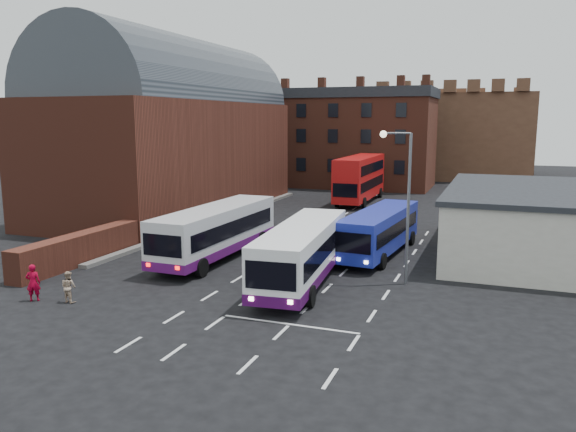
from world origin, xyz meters
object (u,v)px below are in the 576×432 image
(bus_blue, at_px, (380,229))
(street_lamp, at_px, (403,193))
(pedestrian_red, at_px, (33,283))
(bus_white_outbound, at_px, (217,228))
(bus_white_inbound, at_px, (302,249))
(bus_red_double, at_px, (360,178))
(pedestrian_beige, at_px, (69,287))

(bus_blue, distance_m, street_lamp, 7.16)
(pedestrian_red, bearing_deg, street_lamp, 179.57)
(bus_white_outbound, distance_m, street_lamp, 12.03)
(bus_white_inbound, relative_size, pedestrian_red, 6.44)
(bus_red_double, relative_size, pedestrian_beige, 7.88)
(bus_white_outbound, distance_m, pedestrian_red, 11.34)
(bus_white_outbound, height_order, bus_blue, bus_white_outbound)
(bus_white_outbound, relative_size, bus_white_inbound, 1.02)
(bus_white_outbound, bearing_deg, pedestrian_red, -110.69)
(bus_red_double, xyz_separation_m, pedestrian_beige, (-5.14, -36.29, -1.75))
(bus_white_inbound, distance_m, pedestrian_beige, 11.49)
(bus_white_outbound, xyz_separation_m, bus_white_inbound, (6.74, -3.28, -0.06))
(pedestrian_red, bearing_deg, bus_red_double, -130.40)
(bus_white_outbound, bearing_deg, pedestrian_beige, -102.90)
(bus_white_outbound, height_order, pedestrian_red, bus_white_outbound)
(bus_red_double, distance_m, street_lamp, 29.33)
(bus_red_double, bearing_deg, pedestrian_beige, 81.76)
(bus_white_outbound, relative_size, pedestrian_red, 6.57)
(bus_white_outbound, height_order, bus_white_inbound, bus_white_outbound)
(street_lamp, bearing_deg, pedestrian_red, -150.56)
(street_lamp, relative_size, pedestrian_red, 4.45)
(bus_white_inbound, relative_size, street_lamp, 1.45)
(bus_white_outbound, relative_size, bus_red_double, 0.99)
(bus_blue, bearing_deg, bus_red_double, -68.30)
(street_lamp, distance_m, pedestrian_beige, 16.87)
(bus_white_outbound, xyz_separation_m, pedestrian_red, (-4.17, -10.50, -0.98))
(bus_red_double, height_order, pedestrian_beige, bus_red_double)
(bus_white_inbound, height_order, pedestrian_beige, bus_white_inbound)
(bus_white_inbound, bearing_deg, pedestrian_red, 28.11)
(bus_white_outbound, xyz_separation_m, bus_blue, (9.22, 4.38, -0.20))
(bus_blue, bearing_deg, bus_white_outbound, 30.40)
(pedestrian_red, bearing_deg, pedestrian_beige, 164.79)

